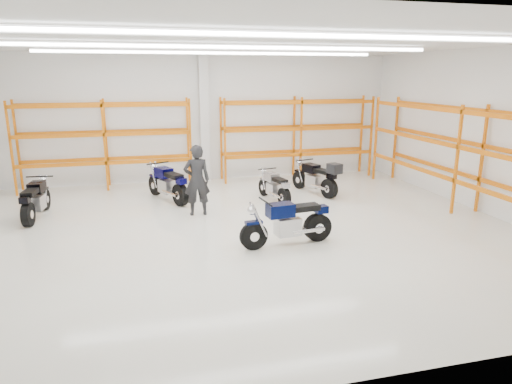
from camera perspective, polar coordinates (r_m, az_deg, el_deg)
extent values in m
plane|color=beige|center=(11.39, -2.13, -4.87)|extent=(14.00, 14.00, 0.00)
cube|color=white|center=(16.73, -6.56, 9.15)|extent=(14.00, 0.02, 4.50)
cube|color=white|center=(5.25, 11.48, -2.59)|extent=(14.00, 0.02, 4.50)
cube|color=white|center=(14.06, 27.11, 6.69)|extent=(0.02, 12.00, 4.50)
cube|color=white|center=(10.77, -2.37, 18.35)|extent=(14.00, 12.00, 0.02)
cube|color=white|center=(7.86, 2.40, 19.08)|extent=(10.00, 0.22, 0.10)
cube|color=white|center=(11.26, -2.91, 17.66)|extent=(10.00, 0.22, 0.10)
cube|color=white|center=(14.20, -5.40, 16.94)|extent=(10.00, 0.22, 0.10)
cylinder|color=black|center=(10.10, -0.29, -5.52)|extent=(0.64, 0.20, 0.63)
cylinder|color=black|center=(10.72, 7.68, -4.39)|extent=(0.67, 0.26, 0.65)
cylinder|color=silver|center=(10.10, -0.29, -5.52)|extent=(0.23, 0.17, 0.21)
cylinder|color=silver|center=(10.72, 7.68, -4.39)|extent=(0.25, 0.24, 0.23)
cube|color=black|center=(9.99, -0.30, -3.81)|extent=(0.40, 0.20, 0.06)
cube|color=#B7B7BC|center=(10.36, 3.99, -4.30)|extent=(0.59, 0.44, 0.40)
cube|color=#A5A5AA|center=(10.56, 5.96, -4.58)|extent=(0.75, 0.21, 0.08)
cube|color=black|center=(10.16, 3.05, -2.28)|extent=(0.63, 0.42, 0.30)
cube|color=black|center=(10.40, 6.03, -1.94)|extent=(0.73, 0.39, 0.13)
cube|color=black|center=(10.63, 8.16, -2.13)|extent=(0.30, 0.26, 0.17)
cylinder|color=black|center=(9.96, 1.18, -1.21)|extent=(0.12, 0.74, 0.04)
sphere|color=silver|center=(9.90, -0.53, -2.33)|extent=(0.20, 0.20, 0.20)
cylinder|color=silver|center=(10.43, 6.59, -4.83)|extent=(0.80, 0.19, 0.09)
cylinder|color=black|center=(14.39, -24.84, -0.84)|extent=(0.18, 0.62, 0.61)
cylinder|color=black|center=(12.99, -26.61, -2.53)|extent=(0.24, 0.64, 0.63)
cylinder|color=silver|center=(14.39, -24.84, -0.84)|extent=(0.16, 0.21, 0.20)
cylinder|color=silver|center=(12.99, -26.61, -2.53)|extent=(0.22, 0.24, 0.22)
cube|color=black|center=(14.32, -24.97, 0.33)|extent=(0.19, 0.38, 0.06)
cube|color=#B7B7BC|center=(13.63, -25.77, -1.21)|extent=(0.41, 0.56, 0.38)
cube|color=#A5A5AA|center=(13.31, -26.18, -2.07)|extent=(0.19, 0.72, 0.08)
cube|color=black|center=(13.71, -25.73, 0.54)|extent=(0.40, 0.60, 0.28)
cube|color=black|center=(13.19, -26.41, -0.04)|extent=(0.36, 0.69, 0.12)
cube|color=black|center=(12.82, -26.92, -0.86)|extent=(0.25, 0.28, 0.16)
cylinder|color=black|center=(13.99, -25.44, 1.76)|extent=(0.71, 0.10, 0.04)
sphere|color=silver|center=(14.31, -25.03, 1.39)|extent=(0.19, 0.19, 0.19)
cylinder|color=silver|center=(13.32, -26.90, -2.14)|extent=(0.16, 0.76, 0.09)
cylinder|color=black|center=(15.01, -12.52, 0.82)|extent=(0.39, 0.63, 0.64)
cylinder|color=black|center=(13.64, -9.44, -0.35)|extent=(0.46, 0.68, 0.66)
cylinder|color=silver|center=(15.01, -12.52, 0.82)|extent=(0.23, 0.26, 0.21)
cylinder|color=silver|center=(13.64, -9.44, -0.35)|extent=(0.29, 0.30, 0.23)
cube|color=#05043C|center=(14.94, -12.59, 2.01)|extent=(0.31, 0.41, 0.06)
cube|color=#B7B7BC|center=(14.26, -11.02, 0.72)|extent=(0.58, 0.66, 0.40)
cube|color=#A5A5AA|center=(13.94, -10.20, -0.01)|extent=(0.44, 0.73, 0.09)
cube|color=#05043C|center=(14.34, -11.46, 2.42)|extent=(0.58, 0.69, 0.30)
cube|color=black|center=(13.83, -10.29, 2.04)|extent=(0.59, 0.77, 0.13)
cube|color=#05043C|center=(13.46, -9.33, 1.38)|extent=(0.33, 0.35, 0.17)
cylinder|color=black|center=(14.61, -12.19, 3.54)|extent=(0.69, 0.35, 0.04)
sphere|color=silver|center=(14.92, -12.72, 3.07)|extent=(0.20, 0.20, 0.20)
cylinder|color=silver|center=(13.83, -10.72, -0.16)|extent=(0.43, 0.76, 0.10)
cylinder|color=black|center=(14.59, 0.97, 0.58)|extent=(0.21, 0.55, 0.54)
cylinder|color=black|center=(13.44, 3.55, -0.62)|extent=(0.27, 0.58, 0.56)
cylinder|color=silver|center=(14.59, 0.97, 0.58)|extent=(0.16, 0.20, 0.18)
cylinder|color=silver|center=(13.44, 3.55, -0.62)|extent=(0.22, 0.23, 0.20)
cube|color=#94949A|center=(14.53, 0.97, 1.62)|extent=(0.20, 0.34, 0.05)
cube|color=#B7B7BC|center=(13.96, 2.26, 0.39)|extent=(0.41, 0.52, 0.34)
cube|color=#A5A5AA|center=(13.69, 2.93, -0.29)|extent=(0.23, 0.64, 0.07)
cube|color=#94949A|center=(14.02, 1.97, 1.89)|extent=(0.40, 0.56, 0.25)
cube|color=black|center=(13.59, 2.95, 1.48)|extent=(0.38, 0.64, 0.11)
cube|color=#94949A|center=(13.28, 3.73, 0.84)|extent=(0.24, 0.27, 0.14)
cylinder|color=black|center=(14.25, 1.40, 2.91)|extent=(0.62, 0.16, 0.03)
sphere|color=silver|center=(14.51, 0.91, 2.55)|extent=(0.17, 0.17, 0.17)
cylinder|color=silver|center=(13.60, 2.47, -0.39)|extent=(0.21, 0.68, 0.08)
cylinder|color=black|center=(15.56, 5.42, 1.52)|extent=(0.31, 0.61, 0.61)
cylinder|color=black|center=(14.44, 9.14, 0.42)|extent=(0.37, 0.65, 0.63)
cylinder|color=silver|center=(15.56, 5.42, 1.52)|extent=(0.20, 0.24, 0.20)
cylinder|color=silver|center=(14.44, 9.14, 0.42)|extent=(0.26, 0.28, 0.22)
cube|color=black|center=(15.50, 5.45, 2.61)|extent=(0.26, 0.39, 0.06)
cube|color=#B7B7BC|center=(14.94, 7.30, 1.40)|extent=(0.51, 0.61, 0.38)
cube|color=#A5A5AA|center=(14.69, 8.25, 0.73)|extent=(0.34, 0.71, 0.08)
cube|color=black|center=(15.00, 6.90, 2.96)|extent=(0.51, 0.65, 0.28)
cube|color=black|center=(14.58, 8.32, 2.58)|extent=(0.50, 0.73, 0.12)
cube|color=black|center=(14.29, 9.42, 1.97)|extent=(0.29, 0.32, 0.16)
cylinder|color=black|center=(15.22, 6.10, 4.00)|extent=(0.68, 0.26, 0.04)
sphere|color=silver|center=(15.48, 5.38, 3.59)|extent=(0.19, 0.19, 0.19)
cylinder|color=silver|center=(14.55, 7.87, 0.62)|extent=(0.33, 0.75, 0.09)
cube|color=black|center=(14.15, 9.79, 2.91)|extent=(0.45, 0.47, 0.30)
imported|color=black|center=(12.54, -7.41, 1.47)|extent=(0.72, 0.48, 1.95)
cube|color=white|center=(16.56, -6.48, 9.10)|extent=(0.32, 0.32, 4.50)
cube|color=#D95500|center=(17.02, -27.66, 5.15)|extent=(0.07, 0.07, 3.00)
cube|color=#D95500|center=(16.26, -28.28, 4.71)|extent=(0.07, 0.07, 3.00)
cube|color=#D95500|center=(16.59, -18.20, 5.87)|extent=(0.07, 0.07, 3.00)
cube|color=#D95500|center=(15.80, -18.38, 5.46)|extent=(0.07, 0.07, 3.00)
cube|color=#D95500|center=(16.63, -8.49, 6.45)|extent=(0.07, 0.07, 3.00)
cube|color=#D95500|center=(15.84, -8.20, 6.07)|extent=(0.07, 0.07, 3.00)
cube|color=#D95500|center=(16.68, -18.05, 3.97)|extent=(5.60, 0.07, 0.12)
cube|color=#D95500|center=(15.89, -18.22, 3.46)|extent=(5.60, 0.07, 0.12)
cube|color=#D95500|center=(16.55, -18.30, 7.16)|extent=(5.60, 0.07, 0.12)
cube|color=#D95500|center=(15.75, -18.49, 6.81)|extent=(5.60, 0.07, 0.12)
cube|color=#D95500|center=(16.47, -18.56, 10.39)|extent=(5.60, 0.07, 0.12)
cube|color=#D95500|center=(15.67, -18.76, 10.20)|extent=(5.60, 0.07, 0.12)
cube|color=#D95500|center=(16.79, -4.39, 6.64)|extent=(0.07, 0.07, 3.00)
cube|color=#D95500|center=(16.01, -3.90, 6.27)|extent=(0.07, 0.07, 3.00)
cube|color=#D95500|center=(17.48, 4.75, 6.94)|extent=(0.07, 0.07, 3.00)
cube|color=#D95500|center=(16.73, 5.64, 6.59)|extent=(0.07, 0.07, 3.00)
cube|color=#D95500|center=(18.57, 13.02, 7.06)|extent=(0.07, 0.07, 3.00)
cube|color=#D95500|center=(17.87, 14.19, 6.72)|extent=(0.07, 0.07, 3.00)
cube|color=#D95500|center=(17.56, 4.72, 5.12)|extent=(5.60, 0.07, 0.12)
cube|color=#D95500|center=(16.82, 5.59, 4.69)|extent=(5.60, 0.07, 0.12)
cube|color=#D95500|center=(17.43, 4.78, 8.16)|extent=(5.60, 0.07, 0.12)
cube|color=#D95500|center=(16.68, 5.67, 7.86)|extent=(5.60, 0.07, 0.12)
cube|color=#D95500|center=(17.36, 4.84, 11.24)|extent=(5.60, 0.07, 0.12)
cube|color=#D95500|center=(16.60, 5.75, 11.08)|extent=(5.60, 0.07, 0.12)
cube|color=#D95500|center=(14.09, 26.39, 3.68)|extent=(0.07, 0.07, 3.00)
cube|color=#D95500|center=(13.58, 23.81, 3.61)|extent=(0.07, 0.07, 3.00)
cube|color=#D95500|center=(17.70, 17.02, 6.46)|extent=(0.07, 0.07, 3.00)
cube|color=#D95500|center=(17.30, 14.74, 6.44)|extent=(0.07, 0.07, 3.00)
cube|color=#D95500|center=(14.19, 26.14, 1.45)|extent=(0.07, 9.00, 0.12)
cube|color=#D95500|center=(13.69, 23.58, 1.30)|extent=(0.07, 9.00, 0.12)
cube|color=#D95500|center=(14.03, 26.56, 5.18)|extent=(0.07, 9.00, 0.12)
cube|color=#D95500|center=(13.53, 23.97, 5.17)|extent=(0.07, 9.00, 0.12)
cube|color=#D95500|center=(13.94, 27.00, 8.98)|extent=(0.07, 9.00, 0.12)
cube|color=#D95500|center=(13.43, 24.38, 9.11)|extent=(0.07, 9.00, 0.12)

